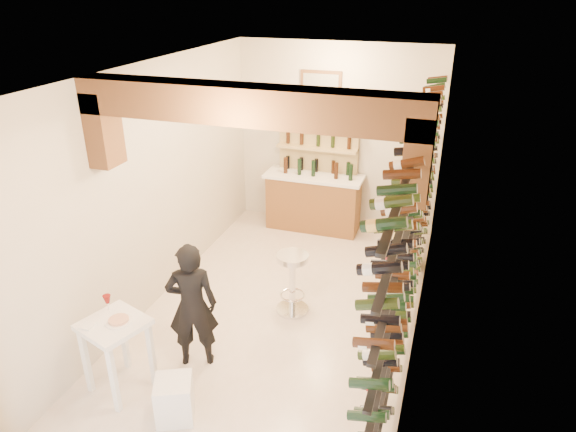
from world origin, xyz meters
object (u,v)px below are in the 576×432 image
object	(u,v)px
person	(192,306)
chrome_barstool	(292,279)
crate_lower	(401,259)
wine_rack	(407,224)
white_stool	(174,399)
back_counter	(313,201)
tasting_table	(115,334)

from	to	relation	value
person	chrome_barstool	size ratio (longest dim) A/B	1.80
crate_lower	wine_rack	bearing A→B (deg)	-84.94
person	crate_lower	xyz separation A→B (m)	(2.01, 2.95, -0.62)
white_stool	chrome_barstool	size ratio (longest dim) A/B	0.53
wine_rack	chrome_barstool	xyz separation A→B (m)	(-1.40, 0.09, -1.05)
back_counter	crate_lower	xyz separation A→B (m)	(1.68, -0.92, -0.38)
wine_rack	chrome_barstool	world-z (taller)	wine_rack
back_counter	chrome_barstool	xyz separation A→B (m)	(0.43, -2.56, -0.04)
white_stool	tasting_table	bearing A→B (deg)	165.66
crate_lower	chrome_barstool	bearing A→B (deg)	-127.43
wine_rack	chrome_barstool	bearing A→B (deg)	176.20
tasting_table	crate_lower	size ratio (longest dim) A/B	2.12
person	chrome_barstool	xyz separation A→B (m)	(0.76, 1.32, -0.28)
back_counter	crate_lower	size ratio (longest dim) A/B	3.43
back_counter	chrome_barstool	world-z (taller)	back_counter
wine_rack	white_stool	distance (m)	3.14
back_counter	person	xyz separation A→B (m)	(-0.33, -3.87, 0.24)
chrome_barstool	crate_lower	xyz separation A→B (m)	(1.25, 1.63, -0.35)
back_counter	person	size ratio (longest dim) A/B	1.10
tasting_table	person	world-z (taller)	person
tasting_table	white_stool	world-z (taller)	tasting_table
wine_rack	white_stool	xyz separation A→B (m)	(-1.96, -2.06, -1.32)
tasting_table	chrome_barstool	size ratio (longest dim) A/B	1.23
white_stool	person	distance (m)	1.02
wine_rack	white_stool	size ratio (longest dim) A/B	12.47
tasting_table	chrome_barstool	xyz separation A→B (m)	(1.32, 1.96, -0.21)
back_counter	crate_lower	world-z (taller)	back_counter
tasting_table	person	xyz separation A→B (m)	(0.57, 0.64, 0.06)
tasting_table	back_counter	bearing A→B (deg)	97.80
back_counter	tasting_table	size ratio (longest dim) A/B	1.62
chrome_barstool	tasting_table	bearing A→B (deg)	-124.02
tasting_table	white_stool	size ratio (longest dim) A/B	2.30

